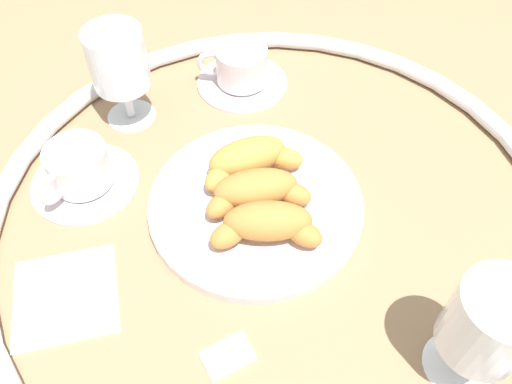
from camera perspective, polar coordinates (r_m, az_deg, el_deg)
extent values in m
plane|color=#997551|center=(0.64, 2.08, -2.20)|extent=(2.20, 2.20, 0.00)
torus|color=silver|center=(0.63, 2.12, -1.54)|extent=(0.70, 0.70, 0.02)
cylinder|color=silver|center=(0.63, 0.00, -1.29)|extent=(0.26, 0.26, 0.01)
torus|color=silver|center=(0.63, 0.00, -0.90)|extent=(0.26, 0.26, 0.01)
ellipsoid|color=#CC893D|center=(0.64, -0.97, 3.97)|extent=(0.11, 0.10, 0.04)
ellipsoid|color=#CC893D|center=(0.63, -4.10, 1.57)|extent=(0.04, 0.05, 0.03)
ellipsoid|color=#CC893D|center=(0.65, 2.96, 3.75)|extent=(0.04, 0.03, 0.03)
ellipsoid|color=#BC7A38|center=(0.61, 0.00, 0.60)|extent=(0.11, 0.08, 0.04)
ellipsoid|color=#BC7A38|center=(0.60, -3.73, -1.42)|extent=(0.05, 0.05, 0.03)
ellipsoid|color=#BC7A38|center=(0.61, 4.13, -0.24)|extent=(0.05, 0.04, 0.03)
ellipsoid|color=#BC7A38|center=(0.58, 1.07, -3.14)|extent=(0.11, 0.07, 0.04)
ellipsoid|color=#BC7A38|center=(0.58, -3.13, -4.72)|extent=(0.05, 0.05, 0.03)
ellipsoid|color=#BC7A38|center=(0.58, 5.30, -4.58)|extent=(0.05, 0.04, 0.03)
cylinder|color=silver|center=(0.70, -18.26, 1.10)|extent=(0.14, 0.14, 0.01)
cylinder|color=silver|center=(0.67, -18.89, 2.76)|extent=(0.08, 0.08, 0.05)
cylinder|color=#937A60|center=(0.66, -19.38, 4.03)|extent=(0.07, 0.07, 0.01)
torus|color=silver|center=(0.66, -21.48, 0.31)|extent=(0.02, 0.04, 0.04)
cylinder|color=silver|center=(0.80, -1.53, 12.03)|extent=(0.14, 0.14, 0.01)
cylinder|color=silver|center=(0.78, -1.58, 13.76)|extent=(0.08, 0.08, 0.05)
cylinder|color=brown|center=(0.77, -1.61, 15.06)|extent=(0.07, 0.07, 0.01)
torus|color=silver|center=(0.78, -4.96, 13.92)|extent=(0.04, 0.02, 0.04)
cylinder|color=white|center=(0.77, -13.51, 8.20)|extent=(0.07, 0.07, 0.01)
cylinder|color=white|center=(0.75, -13.93, 9.87)|extent=(0.01, 0.01, 0.05)
cylinder|color=white|center=(0.71, -14.99, 13.94)|extent=(0.08, 0.08, 0.08)
cylinder|color=#E0CC4C|center=(0.71, -14.82, 13.28)|extent=(0.07, 0.07, 0.05)
cylinder|color=white|center=(0.58, 21.20, -17.26)|extent=(0.07, 0.07, 0.01)
cylinder|color=white|center=(0.55, 22.12, -16.07)|extent=(0.01, 0.01, 0.05)
cylinder|color=white|center=(0.49, 24.47, -12.92)|extent=(0.08, 0.08, 0.08)
cylinder|color=gold|center=(0.50, 24.28, -13.19)|extent=(0.07, 0.07, 0.07)
cube|color=white|center=(0.54, -3.13, -17.48)|extent=(0.06, 0.06, 0.01)
cube|color=silver|center=(0.61, -20.19, -10.62)|extent=(0.15, 0.15, 0.01)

